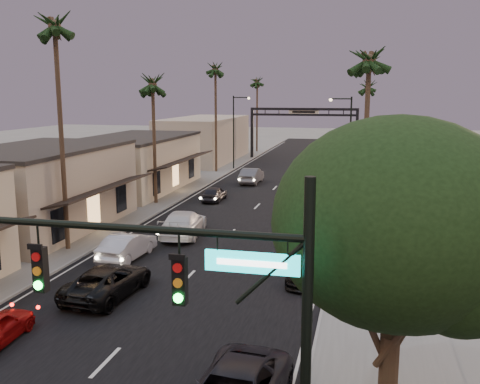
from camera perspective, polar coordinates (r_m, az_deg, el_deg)
The scene contains 27 objects.
ground at distance 47.53m, azimuth 2.55°, elevation -0.80°, with size 200.00×200.00×0.00m, color slate.
road at distance 52.37m, azimuth 3.56°, elevation 0.25°, with size 14.00×120.00×0.02m, color black.
sidewalk_left at distance 61.28m, azimuth -4.12°, elevation 1.80°, with size 5.00×92.00×0.12m, color slate.
sidewalk_right at distance 58.56m, azimuth 13.93°, elevation 1.10°, with size 5.00×92.00×0.12m, color slate.
storefront_mid at distance 38.99m, azimuth -20.63°, elevation 0.13°, with size 8.00×14.00×5.50m, color gray.
storefront_far at distance 52.90m, azimuth -11.01°, elevation 2.91°, with size 8.00×16.00×5.00m, color beige.
storefront_dist at distance 74.30m, azimuth -3.76°, elevation 5.61°, with size 8.00×20.00×6.00m, color gray.
building_right at distance 46.64m, azimuth 19.74°, elevation 1.48°, with size 8.00×18.00×5.00m, color gray.
traffic_signal at distance 11.07m, azimuth -2.95°, elevation -12.02°, with size 8.51×0.22×7.80m.
corner_tree at distance 13.71m, azimuth 16.65°, elevation -4.05°, with size 6.20×6.20×8.80m.
arch at distance 76.39m, azimuth 6.79°, elevation 7.60°, with size 15.20×0.40×7.27m.
streetlight_right at distance 51.00m, azimuth 11.36°, elevation 5.82°, with size 2.13×0.30×9.00m.
streetlight_left at distance 65.79m, azimuth -0.46°, elevation 7.04°, with size 2.13×0.30×9.00m.
palm_lb at distance 32.94m, azimuth -19.21°, elevation 17.04°, with size 3.20×3.20×15.20m.
palm_lc at distance 45.22m, azimuth -9.33°, elevation 11.83°, with size 3.20×3.20×12.20m.
palm_ld at distance 63.27m, azimuth -2.64°, elevation 13.31°, with size 3.20×3.20×14.20m.
palm_ra at distance 29.89m, azimuth 13.66°, elevation 14.30°, with size 3.20×3.20×13.20m.
palm_rb at distance 49.92m, azimuth 13.60°, elevation 13.78°, with size 3.20×3.20×14.20m.
palm_rc at distance 69.83m, azimuth 13.47°, elevation 11.17°, with size 3.20×3.20×12.20m.
palm_far at distance 85.52m, azimuth 1.85°, elevation 11.93°, with size 3.20×3.20×13.20m.
oncoming_pickup at distance 25.86m, azimuth -13.90°, elevation -9.21°, with size 2.43×5.26×1.46m, color black.
oncoming_silver at distance 31.22m, azimuth -11.93°, elevation -5.65°, with size 1.59×4.56×1.50m, color #ADADB3.
oncoming_white at distance 35.58m, azimuth -6.07°, elevation -3.34°, with size 2.36×5.79×1.68m, color silver.
oncoming_dgrey at distance 46.79m, azimuth -2.76°, elevation -0.16°, with size 1.56×3.88×1.32m, color black.
oncoming_grey_far at distance 55.96m, azimuth 1.24°, elevation 1.76°, with size 1.70×4.88×1.61m, color #54555A.
curbside_black at distance 27.38m, azimuth 7.63°, elevation -8.02°, with size 1.86×4.57×1.33m, color black.
curbside_grey at distance 35.48m, azimuth 8.99°, elevation -3.65°, with size 1.70×4.22×1.44m, color #454449.
Camera 1 is at (8.56, -5.82, 9.32)m, focal length 40.00 mm.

